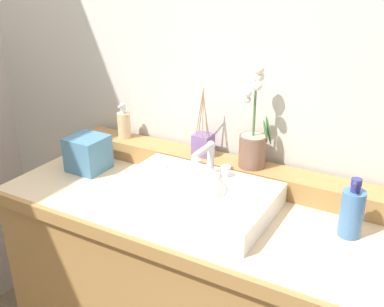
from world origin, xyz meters
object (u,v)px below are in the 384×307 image
object	(u,v)px
reed_diffuser	(203,144)
tissue_box	(88,153)
potted_plant	(253,141)
soap_bar	(172,164)
soap_dispenser	(124,124)
lotion_bottle	(352,212)
sink_basin	(192,198)

from	to	relation	value
reed_diffuser	tissue_box	xyz separation A→B (m)	(-0.38, -0.18, -0.05)
potted_plant	soap_bar	bearing A→B (deg)	-149.09
soap_dispenser	reed_diffuser	size ratio (longest dim) A/B	0.56
reed_diffuser	potted_plant	bearing A→B (deg)	-1.39
reed_diffuser	tissue_box	distance (m)	0.43
soap_dispenser	lotion_bottle	size ratio (longest dim) A/B	0.79
soap_bar	potted_plant	distance (m)	0.29
potted_plant	soap_dispenser	world-z (taller)	potted_plant
sink_basin	tissue_box	world-z (taller)	sink_basin
lotion_bottle	tissue_box	bearing A→B (deg)	-178.52
tissue_box	lotion_bottle	bearing A→B (deg)	1.48
sink_basin	reed_diffuser	distance (m)	0.28
lotion_bottle	reed_diffuser	bearing A→B (deg)	164.15
soap_bar	potted_plant	xyz separation A→B (m)	(0.24, 0.14, 0.08)
sink_basin	reed_diffuser	xyz separation A→B (m)	(-0.09, 0.25, 0.08)
potted_plant	reed_diffuser	xyz separation A→B (m)	(-0.19, 0.00, -0.05)
tissue_box	soap_bar	bearing A→B (deg)	6.07
soap_bar	reed_diffuser	distance (m)	0.15
sink_basin	lotion_bottle	size ratio (longest dim) A/B	2.80
sink_basin	reed_diffuser	bearing A→B (deg)	110.67
sink_basin	tissue_box	distance (m)	0.48
reed_diffuser	sink_basin	bearing A→B (deg)	-69.33
soap_bar	soap_dispenser	distance (m)	0.35
potted_plant	soap_dispenser	xyz separation A→B (m)	(-0.55, 0.00, -0.04)
sink_basin	reed_diffuser	size ratio (longest dim) A/B	1.99
soap_dispenser	lotion_bottle	bearing A→B (deg)	-9.86
tissue_box	potted_plant	bearing A→B (deg)	17.10
sink_basin	soap_bar	xyz separation A→B (m)	(-0.14, 0.10, 0.05)
sink_basin	soap_dispenser	size ratio (longest dim) A/B	3.55
sink_basin	potted_plant	size ratio (longest dim) A/B	1.41
tissue_box	soap_dispenser	bearing A→B (deg)	80.42
sink_basin	soap_dispenser	distance (m)	0.52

